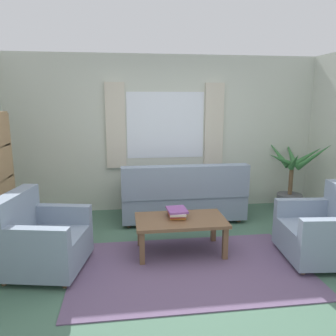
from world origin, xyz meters
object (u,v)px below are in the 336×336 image
at_px(coffee_table, 181,223).
at_px(couch, 183,197).
at_px(armchair_left, 40,240).
at_px(armchair_right, 325,231).
at_px(book_stack_on_table, 177,212).
at_px(potted_plant, 291,184).

bearing_deg(coffee_table, couch, 78.65).
distance_m(armchair_left, armchair_right, 3.25).
relative_size(coffee_table, book_stack_on_table, 3.29).
height_order(coffee_table, potted_plant, potted_plant).
xyz_separation_m(armchair_left, potted_plant, (3.75, 1.57, 0.12)).
xyz_separation_m(armchair_left, armchair_right, (3.25, -0.19, 0.00)).
height_order(armchair_left, potted_plant, potted_plant).
relative_size(armchair_left, potted_plant, 0.78).
distance_m(armchair_right, coffee_table, 1.69).
bearing_deg(armchair_left, armchair_right, -82.04).
bearing_deg(coffee_table, armchair_left, -172.18).
xyz_separation_m(coffee_table, book_stack_on_table, (-0.03, 0.07, 0.11)).
relative_size(armchair_left, book_stack_on_table, 2.95).
bearing_deg(couch, armchair_right, 132.21).
bearing_deg(potted_plant, coffee_table, -147.77).
xyz_separation_m(armchair_right, potted_plant, (0.50, 1.76, 0.12)).
relative_size(armchair_left, armchair_right, 1.08).
relative_size(couch, armchair_left, 1.93).
bearing_deg(armchair_right, couch, -132.60).
bearing_deg(book_stack_on_table, coffee_table, -65.46).
bearing_deg(armchair_right, coffee_table, -98.80).
distance_m(couch, coffee_table, 1.17).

